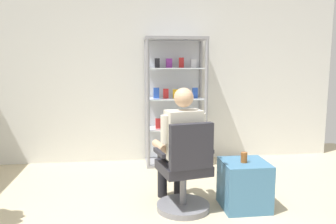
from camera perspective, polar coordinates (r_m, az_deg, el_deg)
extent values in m
cube|color=silver|center=(5.28, -3.54, 6.34)|extent=(6.00, 0.10, 2.70)
cylinder|color=gray|center=(4.82, -3.42, 1.35)|extent=(0.05, 0.05, 1.90)
cylinder|color=gray|center=(4.94, 6.46, 1.50)|extent=(0.05, 0.05, 1.90)
cylinder|color=gray|center=(5.21, -3.71, 1.90)|extent=(0.05, 0.05, 1.90)
cylinder|color=gray|center=(5.33, 5.45, 2.03)|extent=(0.05, 0.05, 1.90)
cube|color=gray|center=(5.03, 1.28, 12.28)|extent=(0.90, 0.45, 0.04)
cube|color=gray|center=(5.25, 1.21, -8.42)|extent=(0.90, 0.45, 0.04)
cube|color=silver|center=(5.27, 0.90, 1.99)|extent=(0.84, 0.02, 1.80)
cube|color=silver|center=(5.12, 1.23, -2.73)|extent=(0.82, 0.39, 0.02)
cube|color=red|center=(5.05, -1.68, -1.94)|extent=(0.08, 0.05, 0.15)
cube|color=#268C4C|center=(5.06, 0.36, -1.95)|extent=(0.09, 0.06, 0.15)
cube|color=purple|center=(5.15, 2.17, -1.88)|extent=(0.08, 0.04, 0.12)
cube|color=#268C4C|center=(5.13, 4.34, -1.96)|extent=(0.08, 0.05, 0.12)
cube|color=silver|center=(5.05, 1.25, 2.28)|extent=(0.82, 0.39, 0.02)
cube|color=#264CB2|center=(5.02, -1.99, 3.22)|extent=(0.08, 0.04, 0.16)
cube|color=red|center=(5.04, -0.36, 3.15)|extent=(0.08, 0.05, 0.14)
cube|color=gold|center=(5.04, 1.25, 3.10)|extent=(0.08, 0.04, 0.13)
cube|color=black|center=(5.08, 2.76, 3.24)|extent=(0.08, 0.05, 0.15)
cube|color=#264CB2|center=(5.06, 4.57, 3.23)|extent=(0.08, 0.05, 0.15)
cube|color=silver|center=(5.02, 1.26, 7.38)|extent=(0.82, 0.39, 0.02)
cube|color=black|center=(4.96, -1.84, 8.25)|extent=(0.07, 0.04, 0.14)
cube|color=purple|center=(5.05, 0.17, 8.24)|extent=(0.09, 0.05, 0.13)
cube|color=red|center=(5.08, 2.27, 8.32)|extent=(0.08, 0.05, 0.15)
cube|color=silver|center=(5.08, 4.32, 8.15)|extent=(0.08, 0.04, 0.12)
cylinder|color=slate|center=(3.72, 2.54, -15.62)|extent=(0.56, 0.56, 0.06)
cylinder|color=slate|center=(3.64, 2.56, -12.67)|extent=(0.07, 0.07, 0.41)
cube|color=#26262D|center=(3.56, 2.59, -9.30)|extent=(0.57, 0.57, 0.10)
cube|color=#26262D|center=(3.30, 3.97, -5.80)|extent=(0.45, 0.17, 0.45)
cube|color=#26262D|center=(3.61, 6.47, -6.12)|extent=(0.10, 0.30, 0.04)
cube|color=#26262D|center=(3.43, -1.46, -6.88)|extent=(0.10, 0.30, 0.04)
cylinder|color=black|center=(3.75, 2.90, -6.80)|extent=(0.22, 0.42, 0.14)
cylinder|color=black|center=(4.01, 1.79, -9.95)|extent=(0.11, 0.11, 0.56)
cylinder|color=black|center=(3.68, -0.01, -7.08)|extent=(0.22, 0.42, 0.14)
cylinder|color=black|center=(3.95, -0.97, -10.26)|extent=(0.11, 0.11, 0.56)
cube|color=beige|center=(3.47, 2.63, -3.79)|extent=(0.40, 0.29, 0.50)
sphere|color=tan|center=(3.41, 2.67, 2.45)|extent=(0.20, 0.20, 0.20)
cylinder|color=beige|center=(3.54, 5.65, -2.45)|extent=(0.09, 0.09, 0.28)
cylinder|color=tan|center=(3.74, 4.45, -5.26)|extent=(0.14, 0.31, 0.08)
cylinder|color=beige|center=(3.39, -0.51, -2.88)|extent=(0.09, 0.09, 0.28)
cylinder|color=tan|center=(3.61, -1.42, -5.77)|extent=(0.14, 0.31, 0.08)
cube|color=teal|center=(3.76, 12.71, -11.86)|extent=(0.48, 0.47, 0.50)
cylinder|color=brown|center=(3.64, 12.69, -7.48)|extent=(0.07, 0.07, 0.11)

